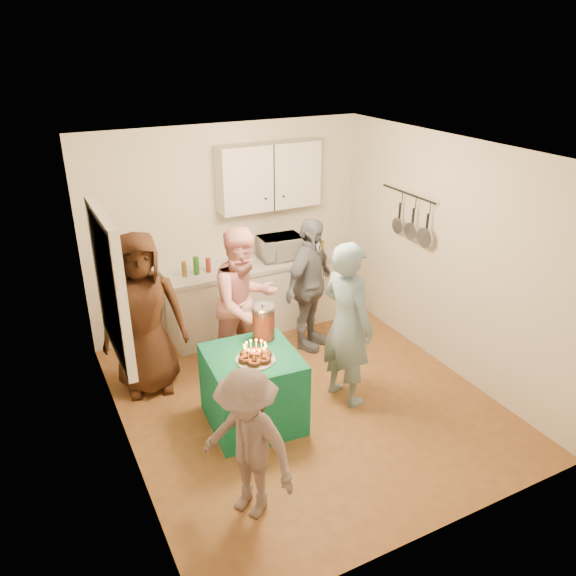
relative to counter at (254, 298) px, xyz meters
name	(u,v)px	position (x,y,z in m)	size (l,w,h in m)	color
floor	(303,399)	(-0.20, -1.70, -0.43)	(4.00, 4.00, 0.00)	brown
ceiling	(306,151)	(-0.20, -1.70, 2.17)	(4.00, 4.00, 0.00)	white
back_wall	(228,229)	(-0.20, 0.30, 0.87)	(3.60, 3.60, 0.00)	silver
left_wall	(115,327)	(-2.00, -1.70, 0.87)	(4.00, 4.00, 0.00)	silver
right_wall	(448,257)	(1.60, -1.70, 0.87)	(4.00, 4.00, 0.00)	silver
window_night	(108,286)	(-1.97, -1.40, 1.12)	(0.04, 1.00, 1.20)	black
counter	(254,298)	(0.00, 0.00, 0.00)	(2.20, 0.58, 0.86)	white
countertop	(254,265)	(0.00, 0.00, 0.46)	(2.24, 0.62, 0.05)	beige
upper_cabinet	(269,176)	(0.30, 0.15, 1.52)	(1.30, 0.30, 0.80)	white
pot_rack	(405,215)	(1.52, -1.00, 1.17)	(0.12, 1.00, 0.60)	black
microwave	(280,247)	(0.37, 0.00, 0.63)	(0.53, 0.36, 0.30)	white
party_table	(253,389)	(-0.82, -1.81, -0.05)	(0.85, 0.85, 0.76)	#106F4B
donut_cake	(255,352)	(-0.82, -1.90, 0.42)	(0.38, 0.38, 0.18)	#381C0C
punch_jar	(263,323)	(-0.58, -1.56, 0.50)	(0.22, 0.22, 0.34)	#B3270E
man_birthday	(347,324)	(0.20, -1.86, 0.45)	(0.64, 0.42, 1.75)	#7D9EB6
woman_back_left	(143,314)	(-1.58, -0.75, 0.46)	(0.87, 0.57, 1.78)	brown
woman_back_center	(245,303)	(-0.52, -0.93, 0.43)	(0.84, 0.65, 1.72)	pink
woman_back_right	(309,285)	(0.40, -0.74, 0.39)	(0.96, 0.40, 1.64)	black
child_near_left	(248,445)	(-1.31, -2.84, 0.22)	(0.84, 0.49, 1.31)	#604D4C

